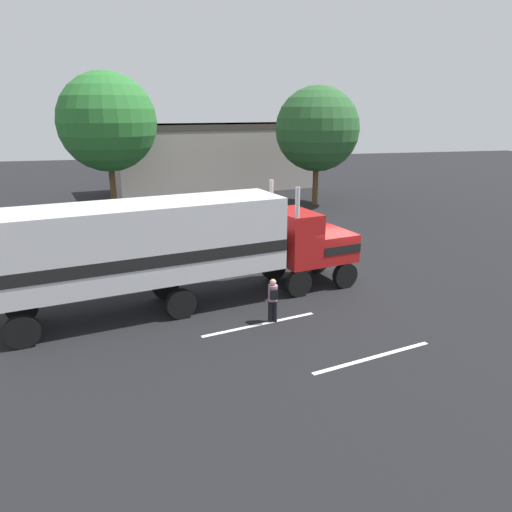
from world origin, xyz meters
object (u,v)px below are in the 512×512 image
Objects in this scene: person_bystander at (273,299)px; tree_center at (107,122)px; semi_truck at (173,244)px; tree_left at (317,129)px.

person_bystander is 23.37m from tree_center.
person_bystander is at bearing -33.97° from semi_truck.
tree_left reaches higher than person_bystander.
tree_center is (-15.61, 1.08, 0.58)m from tree_left.
semi_truck is 20.18m from tree_center.
tree_left is at bearing -3.95° from tree_center.
tree_left is (12.42, 18.45, 3.39)m from semi_truck.
person_bystander is 23.14m from tree_left.
semi_truck is at bearing -123.94° from tree_left.
tree_center reaches higher than semi_truck.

